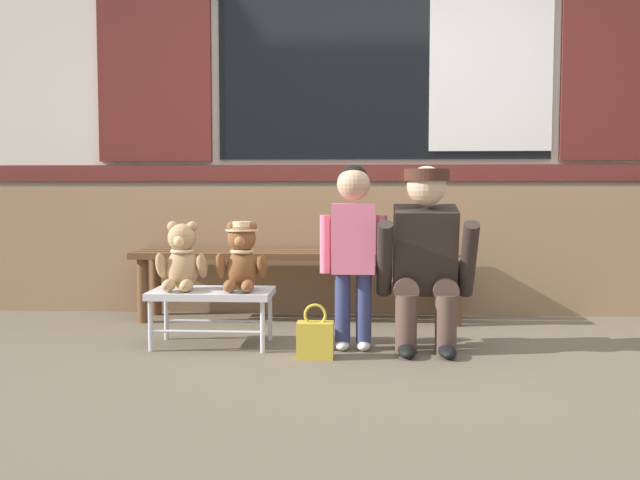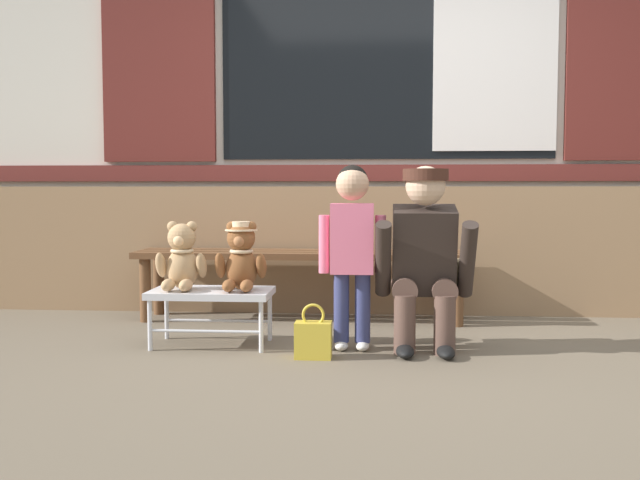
{
  "view_description": "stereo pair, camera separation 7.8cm",
  "coord_description": "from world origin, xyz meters",
  "px_view_note": "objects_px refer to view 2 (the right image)",
  "views": [
    {
      "loc": [
        -0.14,
        -3.51,
        0.84
      ],
      "look_at": [
        -0.38,
        0.52,
        0.55
      ],
      "focal_mm": 40.85,
      "sensor_mm": 36.0,
      "label": 1
    },
    {
      "loc": [
        -0.06,
        -3.51,
        0.84
      ],
      "look_at": [
        -0.38,
        0.52,
        0.55
      ],
      "focal_mm": 40.85,
      "sensor_mm": 36.0,
      "label": 2
    }
  ],
  "objects_px": {
    "teddy_bear_plain": "(182,259)",
    "handbag_on_ground": "(313,339)",
    "small_display_bench": "(212,296)",
    "wooden_bench_long": "(301,262)",
    "child_standing": "(352,236)",
    "adult_crouching": "(426,258)",
    "teddy_bear_with_hat": "(241,257)"
  },
  "relations": [
    {
      "from": "small_display_bench",
      "to": "teddy_bear_plain",
      "type": "distance_m",
      "value": 0.25
    },
    {
      "from": "teddy_bear_plain",
      "to": "adult_crouching",
      "type": "bearing_deg",
      "value": -1.72
    },
    {
      "from": "wooden_bench_long",
      "to": "handbag_on_ground",
      "type": "height_order",
      "value": "wooden_bench_long"
    },
    {
      "from": "child_standing",
      "to": "teddy_bear_with_hat",
      "type": "bearing_deg",
      "value": 175.37
    },
    {
      "from": "teddy_bear_plain",
      "to": "handbag_on_ground",
      "type": "height_order",
      "value": "teddy_bear_plain"
    },
    {
      "from": "adult_crouching",
      "to": "handbag_on_ground",
      "type": "xyz_separation_m",
      "value": [
        -0.56,
        -0.21,
        -0.38
      ]
    },
    {
      "from": "wooden_bench_long",
      "to": "child_standing",
      "type": "height_order",
      "value": "child_standing"
    },
    {
      "from": "wooden_bench_long",
      "to": "teddy_bear_plain",
      "type": "xyz_separation_m",
      "value": [
        -0.56,
        -0.79,
        0.09
      ]
    },
    {
      "from": "small_display_bench",
      "to": "child_standing",
      "type": "height_order",
      "value": "child_standing"
    },
    {
      "from": "small_display_bench",
      "to": "wooden_bench_long",
      "type": "bearing_deg",
      "value": 63.2
    },
    {
      "from": "child_standing",
      "to": "adult_crouching",
      "type": "relative_size",
      "value": 1.01
    },
    {
      "from": "wooden_bench_long",
      "to": "adult_crouching",
      "type": "height_order",
      "value": "adult_crouching"
    },
    {
      "from": "small_display_bench",
      "to": "teddy_bear_with_hat",
      "type": "xyz_separation_m",
      "value": [
        0.16,
        0.0,
        0.21
      ]
    },
    {
      "from": "wooden_bench_long",
      "to": "teddy_bear_plain",
      "type": "distance_m",
      "value": 0.97
    },
    {
      "from": "teddy_bear_plain",
      "to": "handbag_on_ground",
      "type": "bearing_deg",
      "value": -19.15
    },
    {
      "from": "handbag_on_ground",
      "to": "small_display_bench",
      "type": "bearing_deg",
      "value": 156.11
    },
    {
      "from": "teddy_bear_with_hat",
      "to": "handbag_on_ground",
      "type": "bearing_deg",
      "value": -31.92
    },
    {
      "from": "child_standing",
      "to": "handbag_on_ground",
      "type": "height_order",
      "value": "child_standing"
    },
    {
      "from": "teddy_bear_plain",
      "to": "child_standing",
      "type": "distance_m",
      "value": 0.92
    },
    {
      "from": "small_display_bench",
      "to": "adult_crouching",
      "type": "distance_m",
      "value": 1.15
    },
    {
      "from": "teddy_bear_with_hat",
      "to": "child_standing",
      "type": "relative_size",
      "value": 0.38
    },
    {
      "from": "child_standing",
      "to": "adult_crouching",
      "type": "xyz_separation_m",
      "value": [
        0.38,
        0.01,
        -0.11
      ]
    },
    {
      "from": "child_standing",
      "to": "adult_crouching",
      "type": "bearing_deg",
      "value": 1.27
    },
    {
      "from": "teddy_bear_plain",
      "to": "wooden_bench_long",
      "type": "bearing_deg",
      "value": 54.64
    },
    {
      "from": "handbag_on_ground",
      "to": "wooden_bench_long",
      "type": "bearing_deg",
      "value": 99.22
    },
    {
      "from": "small_display_bench",
      "to": "adult_crouching",
      "type": "height_order",
      "value": "adult_crouching"
    },
    {
      "from": "wooden_bench_long",
      "to": "adult_crouching",
      "type": "relative_size",
      "value": 2.21
    },
    {
      "from": "teddy_bear_plain",
      "to": "handbag_on_ground",
      "type": "distance_m",
      "value": 0.85
    },
    {
      "from": "wooden_bench_long",
      "to": "adult_crouching",
      "type": "distance_m",
      "value": 1.11
    },
    {
      "from": "small_display_bench",
      "to": "child_standing",
      "type": "xyz_separation_m",
      "value": [
        0.75,
        -0.05,
        0.33
      ]
    },
    {
      "from": "wooden_bench_long",
      "to": "handbag_on_ground",
      "type": "bearing_deg",
      "value": -80.78
    },
    {
      "from": "teddy_bear_plain",
      "to": "teddy_bear_with_hat",
      "type": "bearing_deg",
      "value": 0.13
    }
  ]
}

